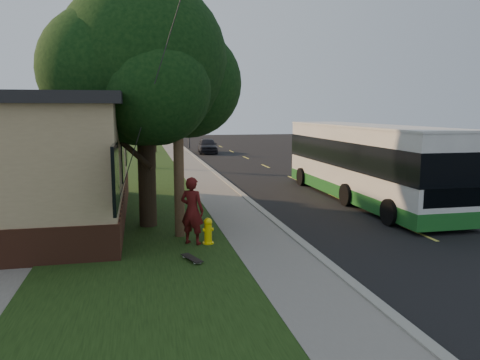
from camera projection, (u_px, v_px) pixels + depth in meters
The scene contains 16 objects.
ground at pixel (296, 241), 13.73m from camera, with size 120.00×120.00×0.00m, color black.
road at pixel (306, 184), 24.23m from camera, with size 8.00×80.00×0.01m, color black.
curb at pixel (231, 186), 23.38m from camera, with size 0.25×80.00×0.12m, color gray.
sidewalk at pixel (211, 187), 23.18m from camera, with size 2.00×80.00×0.08m, color slate.
grass_verge at pixel (139, 189), 22.45m from camera, with size 5.00×80.00×0.07m, color black.
fire_hydrant at pixel (208, 231), 13.12m from camera, with size 0.32×0.32×0.74m.
utility_pole at pixel (177, 80), 13.31m from camera, with size 2.86×3.21×9.07m.
leafy_tree at pixel (145, 66), 14.65m from camera, with size 6.30×6.00×7.80m.
bare_tree_near at pixel (153, 136), 30.08m from camera, with size 1.38×1.21×4.31m.
bare_tree_far at pixel (155, 131), 41.80m from camera, with size 1.38×1.21×4.03m.
traffic_signal at pixel (189, 117), 46.23m from camera, with size 0.18×0.22×5.50m.
transit_bus at pixel (365, 160), 19.65m from camera, with size 2.72×11.78×3.19m.
skateboarder at pixel (192, 211), 13.02m from camera, with size 0.69×0.45×1.90m, color #4C0F0F.
skateboard_main at pixel (192, 258), 11.66m from camera, with size 0.50×0.86×0.08m.
dumpster at pixel (47, 198), 16.28m from camera, with size 1.72×1.42×1.42m.
distant_car at pixel (208, 146), 41.68m from camera, with size 1.60×3.99×1.36m, color black.
Camera 1 is at (-4.42, -12.66, 3.78)m, focal length 35.00 mm.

